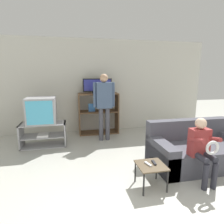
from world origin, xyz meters
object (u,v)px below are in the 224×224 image
tv_stand (44,135)px  remote_control_white (148,164)px  television_flat (97,86)px  person_standing_adult (104,101)px  remote_control_black (154,163)px  television_main (42,110)px  snack_table (151,168)px  media_shelf (98,113)px  couch (197,150)px  person_seated_child (202,146)px

tv_stand → remote_control_white: size_ratio=6.98×
television_flat → person_standing_adult: 0.69m
tv_stand → remote_control_black: bearing=-47.5°
television_main → snack_table: television_main is taller
tv_stand → television_main: television_main is taller
media_shelf → television_flat: 0.74m
tv_stand → couch: bearing=-27.6°
remote_control_black → person_seated_child: size_ratio=0.14×
television_flat → remote_control_white: bearing=-82.4°
couch → media_shelf: bearing=124.5°
tv_stand → person_standing_adult: (1.44, 0.10, 0.74)m
television_flat → remote_control_white: (0.36, -2.74, -0.96)m
remote_control_black → couch: size_ratio=0.08×
television_main → couch: (2.92, -1.53, -0.58)m
snack_table → couch: couch is taller
tv_stand → person_seated_child: bearing=-38.3°
media_shelf → remote_control_black: size_ratio=7.88×
person_seated_child → television_flat: bearing=114.0°
couch → remote_control_black: bearing=-155.9°
television_main → person_standing_adult: (1.45, 0.08, 0.17)m
person_standing_adult → person_seated_child: 2.46m
person_standing_adult → television_flat: bearing=97.1°
person_seated_child → snack_table: bearing=179.7°
person_standing_adult → snack_table: bearing=-81.2°
tv_stand → media_shelf: 1.58m
remote_control_black → remote_control_white: 0.11m
television_flat → media_shelf: bearing=-21.8°
couch → television_flat: bearing=124.7°
television_main → snack_table: (1.78, -2.05, -0.53)m
person_seated_child → media_shelf: bearing=113.8°
television_main → television_flat: 1.61m
couch → remote_control_white: bearing=-156.7°
snack_table → person_standing_adult: (-0.33, 2.14, 0.70)m
snack_table → person_standing_adult: bearing=98.8°
television_main → remote_control_black: size_ratio=4.33×
couch → person_seated_child: bearing=-121.6°
remote_control_black → remote_control_white: bearing=-159.9°
remote_control_black → remote_control_white: (-0.10, -0.03, 0.00)m
television_flat → person_standing_adult: (0.08, -0.61, -0.31)m
person_standing_adult → television_main: bearing=-176.7°
couch → person_standing_adult: 2.31m
television_main → person_standing_adult: 1.46m
television_flat → remote_control_black: television_flat is taller
television_flat → remote_control_white: size_ratio=5.47×
television_flat → snack_table: television_flat is taller
tv_stand → person_standing_adult: size_ratio=0.61×
remote_control_white → person_seated_child: person_seated_child is taller
tv_stand → remote_control_white: bearing=-49.5°
media_shelf → remote_control_black: bearing=-80.5°
remote_control_white → snack_table: bearing=-31.3°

